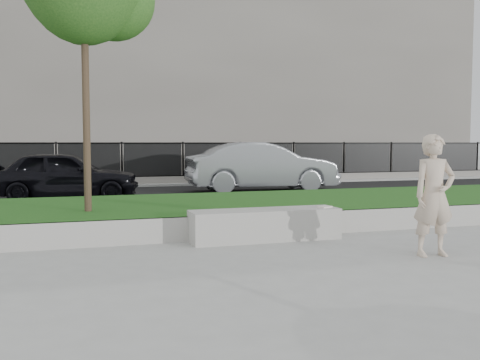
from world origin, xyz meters
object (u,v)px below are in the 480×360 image
object	(u,v)px
man	(434,195)
book	(325,207)
car_dark	(64,175)
car_silver	(262,167)
stone_bench	(265,225)

from	to	relation	value
man	book	size ratio (longest dim) A/B	7.83
car_dark	book	bearing A→B (deg)	-142.91
man	car_silver	xyz separation A→B (m)	(0.99, 9.71, -0.03)
car_dark	stone_bench	bearing A→B (deg)	-149.17
book	car_silver	bearing A→B (deg)	54.32
book	car_silver	xyz separation A→B (m)	(1.77, 7.93, 0.30)
car_silver	man	bearing A→B (deg)	176.92
man	car_silver	bearing A→B (deg)	89.34
stone_bench	car_dark	size ratio (longest dim) A/B	0.63
car_dark	car_silver	xyz separation A→B (m)	(5.96, 0.74, 0.11)
book	car_silver	world-z (taller)	car_silver
stone_bench	car_silver	bearing A→B (deg)	70.36
stone_bench	book	world-z (taller)	book
man	book	world-z (taller)	man
book	car_dark	bearing A→B (deg)	97.13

